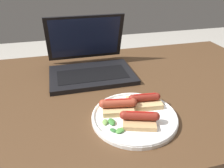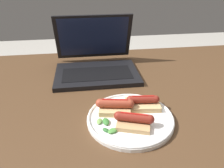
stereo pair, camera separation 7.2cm
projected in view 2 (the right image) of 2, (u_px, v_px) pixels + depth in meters
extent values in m
cube|color=#4C331E|center=(136.00, 91.00, 0.83)|extent=(1.26, 0.81, 0.04)
cylinder|color=#4C331E|center=(207.00, 108.00, 1.35)|extent=(0.04, 0.04, 0.68)
cylinder|color=#4C331E|center=(24.00, 123.00, 1.22)|extent=(0.04, 0.04, 0.68)
cube|color=black|center=(97.00, 74.00, 0.90)|extent=(0.34, 0.23, 0.02)
cube|color=black|center=(97.00, 73.00, 0.88)|extent=(0.28, 0.13, 0.00)
cube|color=black|center=(94.00, 37.00, 0.97)|extent=(0.34, 0.07, 0.21)
cube|color=#192347|center=(94.00, 37.00, 0.97)|extent=(0.30, 0.06, 0.18)
cylinder|color=white|center=(130.00, 119.00, 0.65)|extent=(0.26, 0.26, 0.01)
torus|color=white|center=(130.00, 117.00, 0.64)|extent=(0.25, 0.25, 0.01)
cube|color=tan|center=(115.00, 109.00, 0.67)|extent=(0.10, 0.08, 0.02)
cylinder|color=#9E3D28|center=(115.00, 103.00, 0.66)|extent=(0.09, 0.04, 0.03)
sphere|color=#9E3D28|center=(100.00, 103.00, 0.66)|extent=(0.03, 0.03, 0.03)
sphere|color=#9E3D28|center=(130.00, 104.00, 0.65)|extent=(0.03, 0.03, 0.03)
cylinder|color=red|center=(115.00, 100.00, 0.65)|extent=(0.08, 0.02, 0.01)
cube|color=tan|center=(134.00, 123.00, 0.61)|extent=(0.11, 0.10, 0.01)
cylinder|color=maroon|center=(134.00, 118.00, 0.60)|extent=(0.09, 0.05, 0.03)
sphere|color=maroon|center=(118.00, 116.00, 0.61)|extent=(0.03, 0.03, 0.03)
sphere|color=maroon|center=(150.00, 119.00, 0.59)|extent=(0.03, 0.03, 0.03)
cylinder|color=red|center=(134.00, 114.00, 0.60)|extent=(0.07, 0.03, 0.00)
cube|color=tan|center=(143.00, 105.00, 0.69)|extent=(0.11, 0.08, 0.02)
cylinder|color=maroon|center=(143.00, 99.00, 0.68)|extent=(0.08, 0.03, 0.02)
sphere|color=maroon|center=(156.00, 99.00, 0.68)|extent=(0.02, 0.02, 0.02)
sphere|color=maroon|center=(130.00, 100.00, 0.68)|extent=(0.02, 0.02, 0.02)
cylinder|color=red|center=(143.00, 96.00, 0.67)|extent=(0.07, 0.01, 0.00)
ellipsoid|color=#4C8E3D|center=(113.00, 131.00, 0.59)|extent=(0.03, 0.03, 0.01)
ellipsoid|color=#2D662D|center=(112.00, 130.00, 0.59)|extent=(0.02, 0.02, 0.00)
ellipsoid|color=#387A33|center=(106.00, 121.00, 0.62)|extent=(0.02, 0.03, 0.01)
ellipsoid|color=#2D662D|center=(106.00, 130.00, 0.59)|extent=(0.02, 0.02, 0.01)
ellipsoid|color=#709E4C|center=(105.00, 120.00, 0.63)|extent=(0.01, 0.02, 0.01)
ellipsoid|color=#709E4C|center=(99.00, 121.00, 0.62)|extent=(0.02, 0.03, 0.01)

